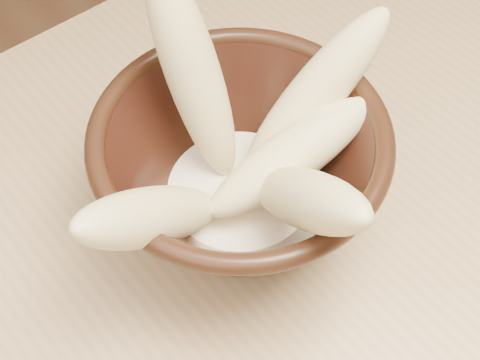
# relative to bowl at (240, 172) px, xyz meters

# --- Properties ---
(bowl) EXTENTS (0.23, 0.23, 0.12)m
(bowl) POSITION_rel_bowl_xyz_m (0.00, 0.00, 0.00)
(bowl) COLOR black
(bowl) RESTS_ON table
(milk_puddle) EXTENTS (0.13, 0.13, 0.02)m
(milk_puddle) POSITION_rel_bowl_xyz_m (0.00, 0.00, -0.03)
(milk_puddle) COLOR #FBEECA
(milk_puddle) RESTS_ON bowl
(banana_upright) EXTENTS (0.04, 0.11, 0.19)m
(banana_upright) POSITION_rel_bowl_xyz_m (0.00, 0.06, 0.06)
(banana_upright) COLOR #D6C37F
(banana_upright) RESTS_ON bowl
(banana_left) EXTENTS (0.15, 0.07, 0.15)m
(banana_left) POSITION_rel_bowl_xyz_m (-0.09, -0.01, 0.04)
(banana_left) COLOR #D6C37F
(banana_left) RESTS_ON bowl
(banana_right) EXTENTS (0.15, 0.06, 0.15)m
(banana_right) POSITION_rel_bowl_xyz_m (0.07, -0.00, 0.04)
(banana_right) COLOR #D6C37F
(banana_right) RESTS_ON bowl
(banana_across) EXTENTS (0.16, 0.06, 0.08)m
(banana_across) POSITION_rel_bowl_xyz_m (0.03, -0.02, 0.02)
(banana_across) COLOR #D6C37F
(banana_across) RESTS_ON bowl
(banana_front) EXTENTS (0.08, 0.17, 0.16)m
(banana_front) POSITION_rel_bowl_xyz_m (-0.00, -0.07, 0.04)
(banana_front) COLOR #D6C37F
(banana_front) RESTS_ON bowl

